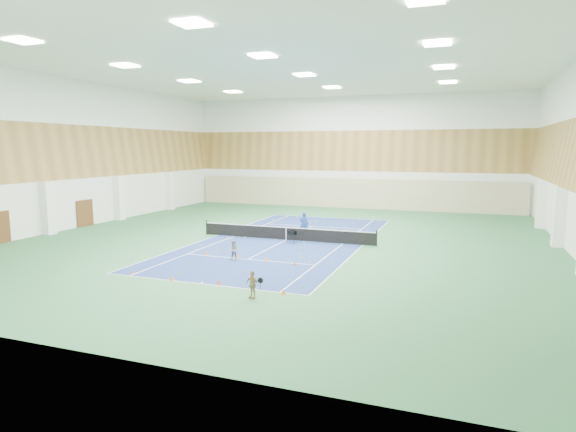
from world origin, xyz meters
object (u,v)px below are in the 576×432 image
Objects in this scene: tennis_net at (286,232)px; ball_cart at (292,237)px; child_court at (234,250)px; child_apron at (252,284)px; coach at (304,224)px.

ball_cart is (0.79, -0.95, -0.11)m from tennis_net.
child_court is 7.31m from child_apron.
child_court is at bearing -97.02° from ball_cart.
coach is 2.95m from ball_cart.
tennis_net is 7.16× the size of coach.
child_apron is (2.61, -15.00, -0.28)m from coach.
ball_cart is at bearing -50.08° from tennis_net.
child_court is 1.37× the size of ball_cart.
child_apron is at bearing -75.89° from tennis_net.
ball_cart is at bearing 73.32° from child_court.
tennis_net is at bearing 55.82° from coach.
tennis_net is at bearing 124.25° from child_apron.
coach reaches higher than ball_cart.
child_apron reaches higher than ball_cart.
ball_cart is at bearing 77.07° from coach.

